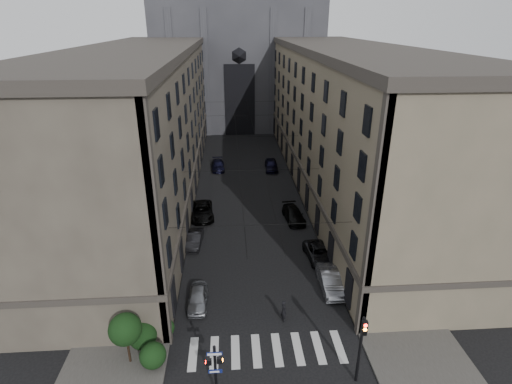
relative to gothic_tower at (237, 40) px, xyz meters
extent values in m
cube|color=#383533|center=(-10.50, -38.96, -17.72)|extent=(7.00, 80.00, 0.15)
cube|color=#383533|center=(10.50, -38.96, -17.72)|extent=(7.00, 80.00, 0.15)
cube|color=beige|center=(0.00, -69.96, -17.79)|extent=(11.00, 3.20, 0.01)
cube|color=#463F35|center=(-13.50, -38.96, -8.80)|extent=(13.00, 60.00, 18.00)
cube|color=#38332D|center=(-13.50, -38.96, 0.60)|extent=(13.60, 60.60, 0.90)
cube|color=#38332D|center=(-13.50, -38.96, -13.60)|extent=(13.40, 60.30, 0.50)
cube|color=brown|center=(13.50, -38.96, -8.80)|extent=(13.00, 60.00, 18.00)
cube|color=#38332D|center=(13.50, -38.96, 0.60)|extent=(13.60, 60.60, 0.90)
cube|color=#38332D|center=(13.50, -38.96, -13.60)|extent=(13.40, 60.30, 0.50)
cube|color=#2D2D33|center=(0.00, 0.04, -2.80)|extent=(34.00, 22.00, 30.00)
cube|color=black|center=(0.00, -11.01, -10.80)|extent=(6.00, 0.30, 14.00)
cylinder|color=black|center=(-3.50, -73.46, -15.80)|extent=(0.18, 0.18, 4.00)
cube|color=orange|center=(-3.22, -73.46, -14.90)|extent=(0.34, 0.24, 0.38)
cube|color=#FF0C07|center=(-3.88, -73.36, -15.10)|extent=(0.34, 0.24, 0.38)
cube|color=navy|center=(-3.50, -73.59, -14.25)|extent=(0.95, 0.05, 0.24)
cube|color=navy|center=(-3.50, -73.59, -15.65)|extent=(0.85, 0.05, 0.27)
cylinder|color=black|center=(5.60, -72.96, -15.20)|extent=(0.20, 0.20, 5.20)
cube|color=black|center=(5.60, -73.18, -13.20)|extent=(0.34, 0.30, 1.00)
cylinder|color=#FF0C07|center=(5.60, -73.34, -12.88)|extent=(0.22, 0.05, 0.22)
cylinder|color=orange|center=(5.60, -73.34, -13.20)|extent=(0.22, 0.05, 0.22)
cylinder|color=black|center=(5.60, -73.34, -13.52)|extent=(0.22, 0.05, 0.22)
sphere|color=black|center=(-7.80, -70.96, -16.75)|extent=(1.80, 1.80, 1.80)
sphere|color=black|center=(-8.80, -69.16, -16.65)|extent=(2.00, 2.00, 2.00)
sphere|color=black|center=(-7.40, -68.16, -16.95)|extent=(1.40, 1.40, 1.40)
cylinder|color=black|center=(-9.50, -70.46, -16.45)|extent=(0.16, 0.16, 2.40)
sphere|color=black|center=(-9.50, -70.46, -14.85)|extent=(2.20, 2.20, 2.20)
cylinder|color=black|center=(0.00, -64.96, -10.30)|extent=(14.00, 0.03, 0.03)
cylinder|color=black|center=(0.00, -52.96, -10.30)|extent=(14.00, 0.03, 0.03)
cylinder|color=black|center=(0.00, -39.96, -10.30)|extent=(14.00, 0.03, 0.03)
cylinder|color=black|center=(0.00, -26.96, -10.30)|extent=(14.00, 0.03, 0.03)
cylinder|color=black|center=(0.00, -14.96, -10.30)|extent=(14.00, 0.03, 0.03)
cylinder|color=black|center=(-1.30, -38.96, -10.70)|extent=(0.03, 60.00, 0.03)
cylinder|color=black|center=(1.30, -38.96, -10.70)|extent=(0.03, 60.00, 0.03)
imported|color=gray|center=(-5.23, -64.60, -17.11)|extent=(1.65, 4.04, 1.37)
imported|color=black|center=(-6.20, -54.90, -17.12)|extent=(1.76, 4.24, 1.37)
imported|color=black|center=(-5.77, -48.44, -17.01)|extent=(3.13, 5.86, 1.57)
imported|color=black|center=(-4.20, -31.78, -17.11)|extent=(2.19, 4.84, 1.38)
imported|color=gray|center=(6.20, -63.19, -17.01)|extent=(1.71, 4.82, 1.58)
imported|color=black|center=(6.20, -58.51, -17.13)|extent=(2.67, 5.02, 1.34)
imported|color=black|center=(5.03, -49.97, -17.08)|extent=(2.52, 5.15, 1.44)
imported|color=black|center=(4.20, -32.50, -16.98)|extent=(2.11, 4.87, 1.63)
imported|color=black|center=(1.60, -66.96, -16.86)|extent=(0.64, 0.79, 1.88)
camera|label=1|loc=(-2.26, -91.64, 3.96)|focal=28.00mm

